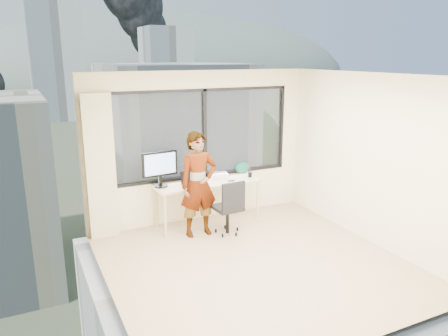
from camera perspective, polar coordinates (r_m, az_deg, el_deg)
floor at (r=6.24m, az=4.09°, el=-12.42°), size 4.00×4.00×0.01m
ceiling at (r=5.56m, az=4.58°, el=12.19°), size 4.00×4.00×0.01m
wall_front at (r=4.24m, az=18.03°, el=-7.35°), size 4.00×0.01×2.60m
wall_left at (r=5.10m, az=-15.58°, el=-3.43°), size 0.01×4.00×2.60m
wall_right at (r=6.95m, az=18.76°, el=1.13°), size 0.01×4.00×2.60m
window_wall at (r=7.48m, az=-2.99°, el=4.58°), size 3.30×0.16×1.55m
curtain at (r=6.97m, az=-16.09°, el=0.10°), size 0.45×0.14×2.30m
desk at (r=7.45m, az=-2.21°, el=-4.60°), size 1.80×0.60×0.75m
chair at (r=7.00m, az=0.46°, el=-5.07°), size 0.51×0.51×0.94m
person at (r=6.85m, az=-3.39°, el=-2.19°), size 0.62×0.41×1.70m
monitor at (r=7.07m, az=-8.48°, el=-0.13°), size 0.61×0.19×0.60m
game_console at (r=7.61m, az=-0.65°, el=-0.94°), size 0.34×0.31×0.07m
laptop at (r=7.20m, az=-4.24°, el=-1.38°), size 0.39×0.41×0.20m
cellphone at (r=7.38m, az=0.95°, el=-1.69°), size 0.12×0.07×0.01m
pen_cup at (r=7.62m, az=3.47°, el=-0.88°), size 0.09×0.09×0.09m
handbag at (r=7.85m, az=2.44°, el=0.06°), size 0.30×0.20×0.21m
exterior_ground at (r=125.96m, az=-24.34°, el=5.76°), size 400.00×400.00×0.04m
near_bldg_b at (r=46.14m, az=-6.54°, el=3.60°), size 14.00×13.00×16.00m
near_bldg_c at (r=47.87m, az=18.65°, el=-0.37°), size 12.00×10.00×10.00m
far_tower_b at (r=125.28m, az=-21.34°, el=12.93°), size 13.00×13.00×30.00m
far_tower_c at (r=152.53m, az=-7.66°, el=13.18°), size 15.00×15.00×26.00m
hill_b at (r=341.09m, az=-8.33°, el=11.76°), size 300.00×220.00×96.00m
tree_b at (r=26.80m, az=-8.31°, el=-12.85°), size 7.60×7.60×9.00m
tree_c at (r=52.55m, az=3.16°, el=1.70°), size 8.40×8.40×10.00m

